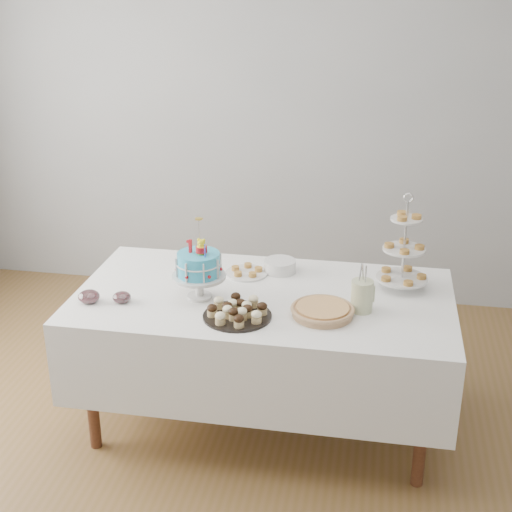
% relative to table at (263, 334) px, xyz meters
% --- Properties ---
extents(floor, '(5.00, 5.00, 0.00)m').
position_rel_table_xyz_m(floor, '(0.00, -0.30, -0.54)').
color(floor, brown).
rests_on(floor, ground).
extents(walls, '(5.04, 4.04, 2.70)m').
position_rel_table_xyz_m(walls, '(0.00, -0.30, 0.81)').
color(walls, gray).
rests_on(walls, floor).
extents(table, '(1.92, 1.02, 0.77)m').
position_rel_table_xyz_m(table, '(0.00, 0.00, 0.00)').
color(table, silver).
rests_on(table, floor).
extents(birthday_cake, '(0.27, 0.27, 0.42)m').
position_rel_table_xyz_m(birthday_cake, '(-0.31, -0.09, 0.34)').
color(birthday_cake, silver).
rests_on(birthday_cake, table).
extents(cupcake_tray, '(0.33, 0.33, 0.08)m').
position_rel_table_xyz_m(cupcake_tray, '(-0.08, -0.27, 0.26)').
color(cupcake_tray, black).
rests_on(cupcake_tray, table).
extents(pie, '(0.31, 0.31, 0.05)m').
position_rel_table_xyz_m(pie, '(0.32, -0.18, 0.25)').
color(pie, tan).
rests_on(pie, table).
extents(tiered_stand, '(0.27, 0.27, 0.52)m').
position_rel_table_xyz_m(tiered_stand, '(0.69, 0.21, 0.44)').
color(tiered_stand, silver).
rests_on(tiered_stand, table).
extents(plate_stack, '(0.17, 0.17, 0.07)m').
position_rel_table_xyz_m(plate_stack, '(0.04, 0.31, 0.26)').
color(plate_stack, silver).
rests_on(plate_stack, table).
extents(pastry_plate, '(0.23, 0.23, 0.03)m').
position_rel_table_xyz_m(pastry_plate, '(-0.14, 0.24, 0.24)').
color(pastry_plate, silver).
rests_on(pastry_plate, table).
extents(jam_bowl_a, '(0.11, 0.11, 0.06)m').
position_rel_table_xyz_m(jam_bowl_a, '(-0.84, -0.24, 0.26)').
color(jam_bowl_a, silver).
rests_on(jam_bowl_a, table).
extents(jam_bowl_b, '(0.09, 0.09, 0.05)m').
position_rel_table_xyz_m(jam_bowl_b, '(-0.68, -0.21, 0.25)').
color(jam_bowl_b, silver).
rests_on(jam_bowl_b, table).
extents(utensil_pitcher, '(0.12, 0.11, 0.24)m').
position_rel_table_xyz_m(utensil_pitcher, '(0.50, -0.09, 0.31)').
color(utensil_pitcher, beige).
rests_on(utensil_pitcher, table).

